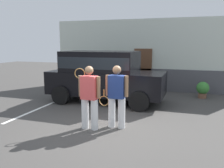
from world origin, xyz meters
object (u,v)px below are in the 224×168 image
Objects in this scene: parked_suv at (104,74)px; potted_plant_by_porch at (203,89)px; tennis_player_man at (89,97)px; tennis_player_woman at (117,96)px.

parked_suv is 4.38m from potted_plant_by_porch.
tennis_player_man is 0.76m from tennis_player_woman.
tennis_player_woman is at bearing -149.01° from tennis_player_man.
tennis_player_woman is 2.45× the size of potted_plant_by_porch.
tennis_player_man is at bearing 27.46° from tennis_player_woman.
tennis_player_woman is at bearing -117.43° from potted_plant_by_porch.
parked_suv is 3.18m from tennis_player_man.
potted_plant_by_porch is at bearing -118.27° from tennis_player_man.
tennis_player_man is 1.00× the size of tennis_player_woman.
parked_suv is 3.08m from tennis_player_woman.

